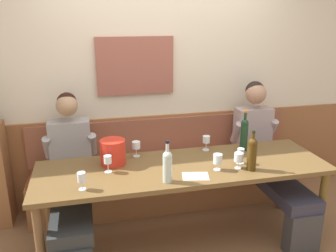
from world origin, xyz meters
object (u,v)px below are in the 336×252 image
Objects in this scene: wine_glass_center_rear at (241,153)px; wine_glass_near_bucket at (206,140)px; wine_glass_mid_left at (82,178)px; dining_table at (183,174)px; wine_glass_center_front at (239,158)px; wall_bench at (166,181)px; wine_glass_left_end at (108,161)px; person_left_seat at (71,174)px; ice_bucket at (113,152)px; wine_bottle_green_tall at (252,153)px; person_center_right_seat at (266,153)px; wine_glass_right_end at (218,159)px; wine_bottle_clear_water at (244,133)px; wine_glass_mid_right at (136,146)px; wine_bottle_amber_mid at (167,165)px.

wine_glass_near_bucket is (-0.19, 0.37, 0.01)m from wine_glass_center_rear.
wine_glass_mid_left is at bearing -154.82° from wine_glass_near_bucket.
wine_glass_center_front is at bearing -20.39° from dining_table.
wine_glass_center_rear is (0.50, -0.07, 0.17)m from dining_table.
wine_glass_left_end is (-0.64, -0.66, 0.58)m from wall_bench.
person_left_seat is at bearing 161.10° from dining_table.
ice_bucket is 1.18m from wine_bottle_green_tall.
wine_glass_right_end is at bearing -146.17° from person_center_right_seat.
wine_bottle_green_tall reaches higher than ice_bucket.
person_center_right_seat is 9.35× the size of wine_glass_near_bucket.
wine_bottle_clear_water reaches higher than wine_bottle_green_tall.
wine_glass_center_rear is 1.36m from wine_glass_mid_left.
person_center_right_seat is at bearing 1.44° from wine_glass_mid_right.
wine_bottle_clear_water is (-0.32, -0.12, 0.27)m from person_center_right_seat.
wine_glass_near_bucket is at bearing 7.85° from ice_bucket.
wine_glass_mid_right is (0.28, 0.28, -0.00)m from wine_glass_left_end.
ice_bucket reaches higher than wine_glass_right_end.
wine_glass_mid_left reaches higher than dining_table.
wine_bottle_amber_mid reaches higher than wine_glass_near_bucket.
wine_glass_mid_right is at bearing 156.80° from wine_glass_center_rear.
ice_bucket is (-0.59, -0.50, 0.59)m from wall_bench.
wine_glass_right_end is 1.11m from wine_glass_mid_left.
person_left_seat reaches higher than wine_glass_left_end.
wine_glass_center_rear is at bearing 56.44° from wine_glass_center_front.
wine_bottle_clear_water is at bearing 29.28° from wine_bottle_amber_mid.
wine_bottle_amber_mid is 0.65m from wine_glass_mid_left.
wine_glass_mid_left is at bearing -178.65° from wine_bottle_green_tall.
person_center_right_seat is at bearing 18.92° from dining_table.
wine_bottle_clear_water is at bearing 59.64° from wine_glass_center_front.
wine_glass_right_end is (0.46, 0.12, -0.04)m from wine_bottle_amber_mid.
wine_glass_mid_right is at bearing 180.00° from wine_glass_near_bucket.
wall_bench is 1.06m from wine_glass_center_rear.
wine_glass_right_end is (1.21, -0.48, 0.22)m from person_left_seat.
wine_bottle_green_tall is 0.12m from wine_glass_center_front.
wine_glass_near_bucket is 1.02× the size of wine_glass_right_end.
dining_table is 11.44× the size of ice_bucket.
person_center_right_seat is at bearing 42.67° from wine_glass_center_front.
ice_bucket is 0.90m from wine_glass_right_end.
wine_glass_mid_right reaches higher than wine_glass_center_front.
wine_bottle_clear_water reaches higher than wine_glass_near_bucket.
wine_glass_right_end is (-0.06, -0.45, -0.01)m from wine_glass_near_bucket.
wine_glass_left_end is 0.91m from wine_glass_right_end.
wine_bottle_clear_water reaches higher than wine_glass_mid_right.
wine_bottle_clear_water is 1.58m from wine_glass_mid_left.
wine_bottle_green_tall is at bearing -66.86° from wine_glass_near_bucket.
wine_glass_left_end is at bearing -168.87° from person_center_right_seat.
person_left_seat reaches higher than wine_glass_center_rear.
wine_bottle_green_tall is (0.53, -0.21, 0.23)m from dining_table.
person_left_seat is at bearing 160.64° from wine_glass_center_front.
wine_glass_mid_right is (0.59, -0.03, 0.23)m from person_left_seat.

